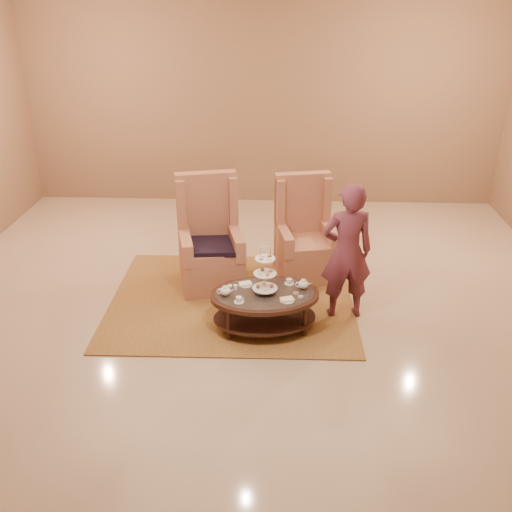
{
  "coord_description": "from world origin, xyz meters",
  "views": [
    {
      "loc": [
        0.33,
        -5.67,
        3.47
      ],
      "look_at": [
        0.06,
        0.2,
        0.69
      ],
      "focal_mm": 40.0,
      "sensor_mm": 36.0,
      "label": 1
    }
  ],
  "objects_px": {
    "armchair_right": "(304,242)",
    "armchair_left": "(210,248)",
    "tea_table": "(265,299)",
    "person": "(347,252)"
  },
  "relations": [
    {
      "from": "armchair_right",
      "to": "armchair_left",
      "type": "bearing_deg",
      "value": -176.66
    },
    {
      "from": "tea_table",
      "to": "person",
      "type": "distance_m",
      "value": 1.05
    },
    {
      "from": "armchair_left",
      "to": "armchair_right",
      "type": "relative_size",
      "value": 1.06
    },
    {
      "from": "armchair_right",
      "to": "person",
      "type": "relative_size",
      "value": 0.82
    },
    {
      "from": "armchair_right",
      "to": "person",
      "type": "bearing_deg",
      "value": -79.56
    },
    {
      "from": "tea_table",
      "to": "person",
      "type": "relative_size",
      "value": 0.81
    },
    {
      "from": "tea_table",
      "to": "armchair_right",
      "type": "relative_size",
      "value": 0.98
    },
    {
      "from": "tea_table",
      "to": "armchair_right",
      "type": "distance_m",
      "value": 1.47
    },
    {
      "from": "armchair_left",
      "to": "armchair_right",
      "type": "distance_m",
      "value": 1.24
    },
    {
      "from": "tea_table",
      "to": "armchair_left",
      "type": "height_order",
      "value": "armchair_left"
    }
  ]
}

